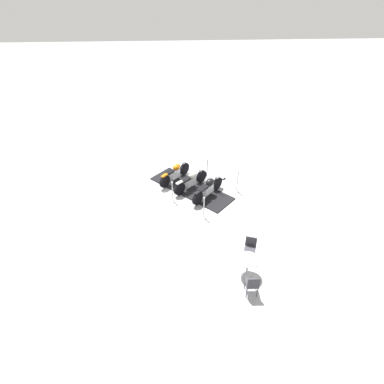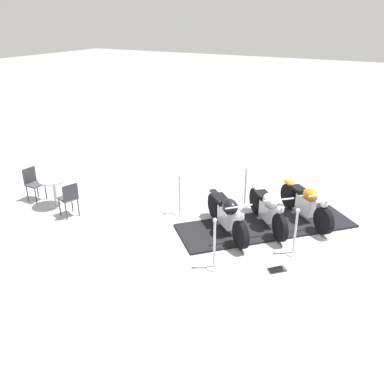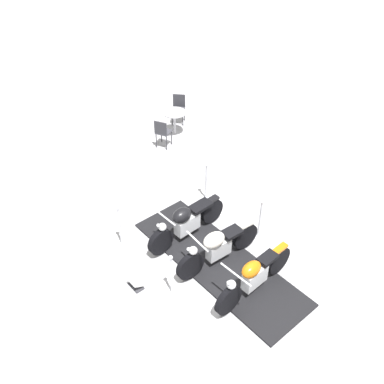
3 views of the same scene
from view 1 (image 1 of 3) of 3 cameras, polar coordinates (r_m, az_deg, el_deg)
name	(u,v)px [view 1 (image 1 of 3)]	position (r m, az deg, el deg)	size (l,w,h in m)	color
ground_plane	(191,189)	(14.85, -0.23, 0.63)	(80.00, 80.00, 0.00)	#B2B2B7
display_platform	(191,188)	(14.83, -0.23, 0.71)	(4.27, 1.41, 0.05)	black
motorcycle_black	(208,188)	(14.05, 3.06, 0.79)	(1.56, 1.69, 0.93)	black
motorcycle_cream	(191,180)	(14.58, -0.13, 2.35)	(1.67, 1.51, 0.94)	black
motorcycle_copper	(175,172)	(15.17, -3.15, 3.68)	(1.52, 1.68, 0.94)	black
stanchion_left_mid	(173,195)	(13.87, -3.66, -0.47)	(0.31, 0.31, 1.08)	silver
stanchion_left_front	(204,211)	(12.92, 2.23, -3.53)	(0.31, 0.31, 1.09)	silver
stanchion_right_mid	(207,172)	(15.48, 2.85, 3.83)	(0.31, 0.31, 1.08)	silver
stanchion_right_front	(237,184)	(14.62, 8.48, 1.45)	(0.30, 0.30, 1.14)	silver
info_placard	(222,177)	(15.66, 5.62, 2.79)	(0.39, 0.39, 0.21)	#333338
cafe_table	(248,263)	(10.74, 10.45, -12.98)	(0.73, 0.73, 0.78)	#B7B7BC
cafe_chair_near_table	(252,284)	(10.27, 11.26, -16.59)	(0.41, 0.41, 0.92)	#2D2D33
cafe_chair_across_table	(250,247)	(11.33, 10.88, -10.08)	(0.51, 0.51, 0.91)	#2D2D33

